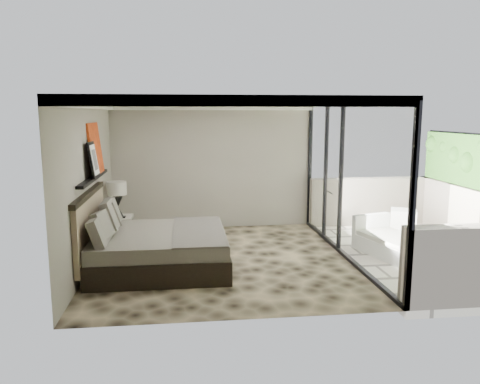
{
  "coord_description": "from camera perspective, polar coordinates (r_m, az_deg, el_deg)",
  "views": [
    {
      "loc": [
        -0.64,
        -8.03,
        2.57
      ],
      "look_at": [
        0.37,
        0.4,
        1.16
      ],
      "focal_mm": 35.0,
      "sensor_mm": 36.0,
      "label": 1
    }
  ],
  "objects": [
    {
      "name": "ceiling",
      "position": [
        8.06,
        -2.33,
        11.01
      ],
      "size": [
        4.5,
        5.0,
        0.02
      ],
      "primitive_type": "cube",
      "color": "silver",
      "rests_on": "back_wall"
    },
    {
      "name": "picture_ledge",
      "position": [
        8.34,
        -17.43,
        1.64
      ],
      "size": [
        0.12,
        2.2,
        0.05
      ],
      "primitive_type": "cube",
      "color": "black",
      "rests_on": "left_wall"
    },
    {
      "name": "nightstand",
      "position": [
        9.88,
        -14.52,
        -4.31
      ],
      "size": [
        0.69,
        0.69,
        0.54
      ],
      "primitive_type": "cube",
      "rotation": [
        0.0,
        0.0,
        -0.33
      ],
      "color": "black",
      "rests_on": "floor"
    },
    {
      "name": "table_lamp",
      "position": [
        9.76,
        -14.77,
        -0.27
      ],
      "size": [
        0.39,
        0.39,
        0.71
      ],
      "color": "black",
      "rests_on": "nightstand"
    },
    {
      "name": "floor",
      "position": [
        8.46,
        -2.2,
        -8.25
      ],
      "size": [
        5.0,
        5.0,
        0.0
      ],
      "primitive_type": "plane",
      "color": "black",
      "rests_on": "ground"
    },
    {
      "name": "framed_print",
      "position": [
        8.17,
        -17.44,
        3.78
      ],
      "size": [
        0.11,
        0.5,
        0.6
      ],
      "primitive_type": "cube",
      "rotation": [
        0.0,
        -0.14,
        0.0
      ],
      "color": "black",
      "rests_on": "picture_ledge"
    },
    {
      "name": "ottoman",
      "position": [
        10.79,
        19.26,
        -3.43
      ],
      "size": [
        0.7,
        0.7,
        0.53
      ],
      "primitive_type": "cube",
      "rotation": [
        0.0,
        0.0,
        -0.43
      ],
      "color": "white",
      "rests_on": "terrace_slab"
    },
    {
      "name": "bed",
      "position": [
        8.06,
        -10.46,
        -6.55
      ],
      "size": [
        2.29,
        2.21,
        1.27
      ],
      "color": "black",
      "rests_on": "floor"
    },
    {
      "name": "back_wall",
      "position": [
        10.6,
        -3.34,
        3.1
      ],
      "size": [
        4.5,
        0.02,
        2.8
      ],
      "primitive_type": "cube",
      "color": "gray",
      "rests_on": "floor"
    },
    {
      "name": "abstract_canvas",
      "position": [
        8.68,
        -17.22,
        5.1
      ],
      "size": [
        0.13,
        0.9,
        0.9
      ],
      "primitive_type": "cube",
      "rotation": [
        0.0,
        -0.1,
        0.0
      ],
      "color": "#9F290D",
      "rests_on": "picture_ledge"
    },
    {
      "name": "left_wall",
      "position": [
        8.27,
        -17.93,
        0.85
      ],
      "size": [
        0.02,
        5.0,
        2.8
      ],
      "primitive_type": "cube",
      "color": "gray",
      "rests_on": "floor"
    },
    {
      "name": "terrace_slab",
      "position": [
        9.52,
        21.11,
        -7.24
      ],
      "size": [
        3.0,
        5.0,
        0.12
      ],
      "primitive_type": "cube",
      "color": "silver",
      "rests_on": "ground"
    },
    {
      "name": "glass_wall",
      "position": [
        8.61,
        12.83,
        1.4
      ],
      "size": [
        0.08,
        5.0,
        2.8
      ],
      "primitive_type": "cube",
      "color": "white",
      "rests_on": "floor"
    },
    {
      "name": "lounger",
      "position": [
        9.08,
        18.33,
        -6.17
      ],
      "size": [
        1.21,
        1.79,
        0.64
      ],
      "rotation": [
        0.0,
        0.0,
        0.26
      ],
      "color": "silver",
      "rests_on": "terrace_slab"
    }
  ]
}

